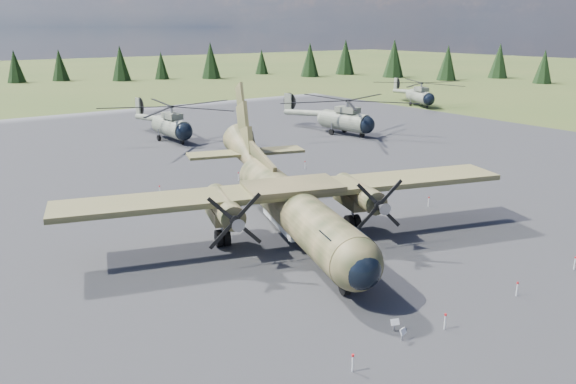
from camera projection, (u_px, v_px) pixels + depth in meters
ground at (259, 252)px, 36.70m from camera, size 500.00×500.00×0.00m
apron at (191, 213)px, 44.49m from camera, size 120.00×120.00×0.04m
transport_plane at (287, 195)px, 38.89m from camera, size 30.40×27.11×10.17m
helicopter_near at (170, 116)px, 71.52m from camera, size 18.46×21.63×4.63m
helicopter_mid at (345, 110)px, 75.74m from camera, size 21.42×23.54×4.82m
helicopter_far at (420, 89)px, 103.29m from camera, size 22.59×22.59×4.46m
info_placard_left at (403, 333)px, 26.20m from camera, size 0.43×0.25×0.64m
info_placard_right at (395, 323)px, 26.98m from camera, size 0.46×0.31×0.67m
barrier_fence at (254, 247)px, 36.24m from camera, size 33.12×29.62×0.85m
treeline at (267, 175)px, 36.92m from camera, size 290.98×290.39×10.95m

